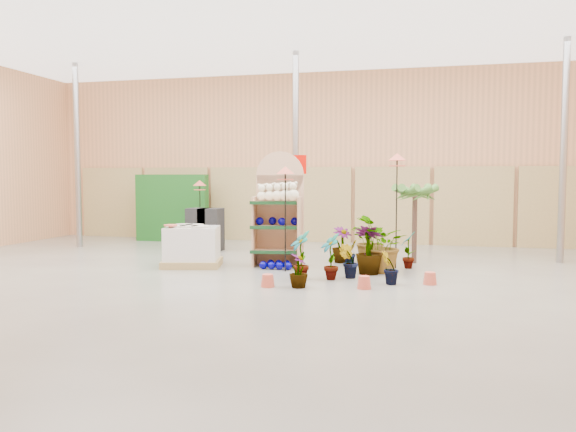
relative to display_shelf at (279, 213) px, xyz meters
name	(u,v)px	position (x,y,z in m)	size (l,w,h in m)	color
room	(264,150)	(-0.03, -0.94, 1.19)	(15.20, 12.10, 4.70)	slate
display_shelf	(279,213)	(0.00, 0.00, 0.00)	(1.01, 0.71, 2.24)	tan
teddy_bears	(279,193)	(0.03, -0.10, 0.39)	(0.83, 0.23, 0.36)	#F6EFCC
gazing_balls_shelf	(277,221)	(0.00, -0.13, -0.14)	(0.82, 0.28, 0.16)	#02007E
gazing_balls_floor	(277,265)	(0.07, -0.42, -0.95)	(0.63, 0.39, 0.15)	#02007E
pallet_stack	(192,246)	(-1.61, -0.52, -0.63)	(1.27, 1.14, 0.81)	#9A834F
charcoal_planters	(205,229)	(-2.24, 1.74, -0.52)	(0.80, 0.50, 1.00)	black
trellis_stock	(172,208)	(-3.83, 3.35, -0.12)	(2.00, 0.30, 1.80)	#155117
offer_sign	(295,185)	(0.07, 1.13, 0.55)	(0.50, 0.08, 2.20)	gray
bird_table_front	(285,174)	(0.30, -0.67, 0.77)	(0.34, 0.34, 1.93)	black
bird_table_right	(397,161)	(2.26, 0.14, 1.01)	(0.34, 0.34, 2.18)	black
bird_table_back	(200,185)	(-2.71, 2.57, 0.51)	(0.34, 0.34, 1.66)	black
palm	(415,191)	(2.59, 0.90, 0.42)	(0.70, 0.70, 1.70)	#452F24
potted_plant_0	(301,255)	(0.74, -1.38, -0.61)	(0.44, 0.30, 0.83)	#40752A
potted_plant_1	(349,261)	(1.51, -1.08, -0.73)	(0.32, 0.26, 0.58)	#40752A
potted_plant_2	(383,245)	(2.05, -0.42, -0.51)	(0.93, 0.80, 1.03)	#40752A
potted_plant_3	(369,250)	(1.82, -0.60, -0.58)	(0.49, 0.49, 0.88)	#40752A
potted_plant_4	(408,250)	(2.49, 0.22, -0.67)	(0.37, 0.25, 0.71)	#40752A
potted_plant_5	(351,253)	(1.39, 0.24, -0.76)	(0.29, 0.23, 0.53)	#40752A
potted_plant_6	(372,241)	(1.76, 0.65, -0.56)	(0.83, 0.72, 0.93)	#40752A
potted_plant_7	(298,271)	(0.85, -2.09, -0.76)	(0.30, 0.30, 0.53)	#40752A
potted_plant_8	(331,256)	(1.23, -1.29, -0.63)	(0.42, 0.28, 0.79)	#40752A
potted_plant_9	(390,268)	(2.23, -1.52, -0.75)	(0.30, 0.24, 0.54)	#40752A
potted_plant_11	(342,245)	(1.16, 0.63, -0.66)	(0.41, 0.41, 0.73)	#40752A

